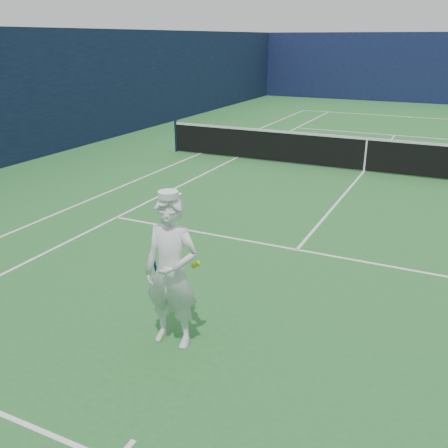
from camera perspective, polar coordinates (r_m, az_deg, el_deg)
name	(u,v)px	position (r m, az deg, el deg)	size (l,w,h in m)	color
ground	(364,172)	(15.31, 15.69, 5.79)	(80.00, 80.00, 0.00)	#28692E
court_markings	(364,171)	(15.31, 15.69, 5.81)	(11.03, 23.83, 0.01)	white
windscreen_fence	(371,102)	(14.95, 16.44, 13.21)	(20.12, 36.12, 4.00)	#10173C
tennis_net	(366,153)	(15.19, 15.89, 7.81)	(12.88, 0.09, 1.07)	#141E4C
tennis_player	(171,272)	(6.20, -6.03, -5.50)	(0.82, 0.52, 2.03)	white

